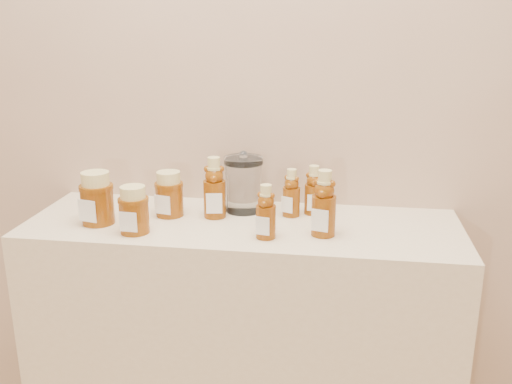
% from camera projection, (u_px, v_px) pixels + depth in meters
% --- Properties ---
extents(wall_back, '(3.50, 0.02, 2.70)m').
position_uv_depth(wall_back, '(253.00, 52.00, 1.63)').
color(wall_back, tan).
rests_on(wall_back, ground).
extents(display_table, '(1.20, 0.40, 0.90)m').
position_uv_depth(display_table, '(243.00, 363.00, 1.71)').
color(display_table, beige).
rests_on(display_table, ground).
extents(bear_bottle_back_left, '(0.08, 0.08, 0.20)m').
position_uv_depth(bear_bottle_back_left, '(214.00, 184.00, 1.60)').
color(bear_bottle_back_left, '#652E08').
rests_on(bear_bottle_back_left, display_table).
extents(bear_bottle_back_mid, '(0.07, 0.07, 0.16)m').
position_uv_depth(bear_bottle_back_mid, '(291.00, 190.00, 1.61)').
color(bear_bottle_back_mid, '#652E08').
rests_on(bear_bottle_back_mid, display_table).
extents(bear_bottle_back_right, '(0.06, 0.06, 0.16)m').
position_uv_depth(bear_bottle_back_right, '(314.00, 187.00, 1.63)').
color(bear_bottle_back_right, '#652E08').
rests_on(bear_bottle_back_right, display_table).
extents(bear_bottle_front_left, '(0.06, 0.06, 0.16)m').
position_uv_depth(bear_bottle_front_left, '(266.00, 208.00, 1.45)').
color(bear_bottle_front_left, '#652E08').
rests_on(bear_bottle_front_left, display_table).
extents(bear_bottle_front_right, '(0.08, 0.08, 0.20)m').
position_uv_depth(bear_bottle_front_right, '(324.00, 199.00, 1.46)').
color(bear_bottle_front_right, '#652E08').
rests_on(bear_bottle_front_right, display_table).
extents(honey_jar_left, '(0.11, 0.11, 0.15)m').
position_uv_depth(honey_jar_left, '(97.00, 198.00, 1.55)').
color(honey_jar_left, '#652E08').
rests_on(honey_jar_left, display_table).
extents(honey_jar_back, '(0.10, 0.10, 0.13)m').
position_uv_depth(honey_jar_back, '(169.00, 194.00, 1.62)').
color(honey_jar_back, '#652E08').
rests_on(honey_jar_back, display_table).
extents(honey_jar_front, '(0.09, 0.09, 0.13)m').
position_uv_depth(honey_jar_front, '(134.00, 210.00, 1.49)').
color(honey_jar_front, '#652E08').
rests_on(honey_jar_front, display_table).
extents(glass_canister, '(0.12, 0.12, 0.17)m').
position_uv_depth(glass_canister, '(244.00, 182.00, 1.65)').
color(glass_canister, white).
rests_on(glass_canister, display_table).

